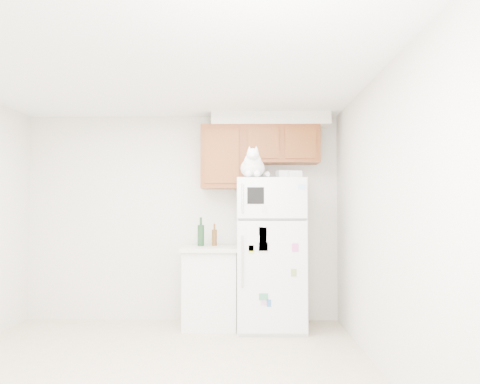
{
  "coord_description": "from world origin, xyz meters",
  "views": [
    {
      "loc": [
        0.77,
        -3.75,
        1.36
      ],
      "look_at": [
        0.71,
        1.55,
        1.55
      ],
      "focal_mm": 35.0,
      "sensor_mm": 36.0,
      "label": 1
    }
  ],
  "objects_px": {
    "base_counter": "(211,286)",
    "cat": "(253,166)",
    "storage_box_front": "(294,175)",
    "storage_box_back": "(285,175)",
    "bottle_amber": "(214,235)",
    "refrigerator": "(271,253)",
    "bottle_green": "(201,232)"
  },
  "relations": [
    {
      "from": "base_counter",
      "to": "storage_box_front",
      "type": "relative_size",
      "value": 6.13
    },
    {
      "from": "storage_box_back",
      "to": "bottle_green",
      "type": "height_order",
      "value": "storage_box_back"
    },
    {
      "from": "refrigerator",
      "to": "bottle_green",
      "type": "distance_m",
      "value": 0.87
    },
    {
      "from": "refrigerator",
      "to": "storage_box_back",
      "type": "xyz_separation_m",
      "value": [
        0.17,
        0.05,
        0.9
      ]
    },
    {
      "from": "storage_box_back",
      "to": "bottle_amber",
      "type": "distance_m",
      "value": 1.09
    },
    {
      "from": "base_counter",
      "to": "storage_box_front",
      "type": "height_order",
      "value": "storage_box_front"
    },
    {
      "from": "refrigerator",
      "to": "base_counter",
      "type": "height_order",
      "value": "refrigerator"
    },
    {
      "from": "refrigerator",
      "to": "cat",
      "type": "distance_m",
      "value": 1.03
    },
    {
      "from": "refrigerator",
      "to": "storage_box_front",
      "type": "relative_size",
      "value": 11.33
    },
    {
      "from": "base_counter",
      "to": "cat",
      "type": "relative_size",
      "value": 1.92
    },
    {
      "from": "bottle_green",
      "to": "storage_box_front",
      "type": "bearing_deg",
      "value": -11.72
    },
    {
      "from": "refrigerator",
      "to": "base_counter",
      "type": "distance_m",
      "value": 0.79
    },
    {
      "from": "cat",
      "to": "storage_box_back",
      "type": "xyz_separation_m",
      "value": [
        0.38,
        0.29,
        -0.08
      ]
    },
    {
      "from": "base_counter",
      "to": "storage_box_front",
      "type": "distance_m",
      "value": 1.61
    },
    {
      "from": "bottle_green",
      "to": "refrigerator",
      "type": "bearing_deg",
      "value": -12.03
    },
    {
      "from": "cat",
      "to": "storage_box_back",
      "type": "relative_size",
      "value": 2.67
    },
    {
      "from": "storage_box_back",
      "to": "storage_box_front",
      "type": "height_order",
      "value": "storage_box_back"
    },
    {
      "from": "refrigerator",
      "to": "bottle_amber",
      "type": "relative_size",
      "value": 6.47
    },
    {
      "from": "refrigerator",
      "to": "storage_box_back",
      "type": "distance_m",
      "value": 0.92
    },
    {
      "from": "refrigerator",
      "to": "storage_box_front",
      "type": "xyz_separation_m",
      "value": [
        0.27,
        -0.05,
        0.89
      ]
    },
    {
      "from": "refrigerator",
      "to": "base_counter",
      "type": "bearing_deg",
      "value": 173.91
    },
    {
      "from": "cat",
      "to": "bottle_amber",
      "type": "height_order",
      "value": "cat"
    },
    {
      "from": "bottle_green",
      "to": "base_counter",
      "type": "bearing_deg",
      "value": -38.57
    },
    {
      "from": "storage_box_front",
      "to": "bottle_amber",
      "type": "relative_size",
      "value": 0.57
    },
    {
      "from": "refrigerator",
      "to": "base_counter",
      "type": "relative_size",
      "value": 1.85
    },
    {
      "from": "cat",
      "to": "storage_box_back",
      "type": "height_order",
      "value": "cat"
    },
    {
      "from": "storage_box_front",
      "to": "base_counter",
      "type": "bearing_deg",
      "value": 158.34
    },
    {
      "from": "bottle_green",
      "to": "bottle_amber",
      "type": "relative_size",
      "value": 1.29
    },
    {
      "from": "cat",
      "to": "storage_box_front",
      "type": "xyz_separation_m",
      "value": [
        0.48,
        0.2,
        -0.08
      ]
    },
    {
      "from": "base_counter",
      "to": "cat",
      "type": "distance_m",
      "value": 1.48
    },
    {
      "from": "storage_box_back",
      "to": "storage_box_front",
      "type": "relative_size",
      "value": 1.2
    },
    {
      "from": "refrigerator",
      "to": "storage_box_front",
      "type": "height_order",
      "value": "storage_box_front"
    }
  ]
}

